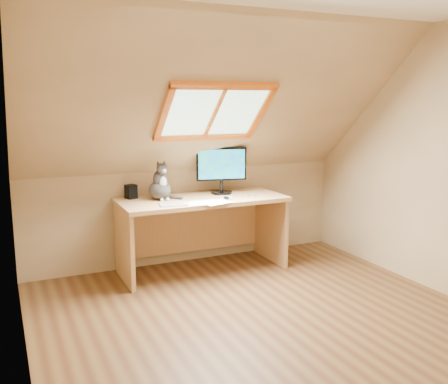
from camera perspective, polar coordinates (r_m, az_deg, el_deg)
ground at (r=4.06m, az=5.03°, el=-14.73°), size 3.50×3.50×0.00m
room_shell at (r=3.61m, az=6.12°, el=5.68°), size 3.52×3.52×2.41m
desk at (r=5.13m, az=-2.82°, el=-3.02°), size 1.67×0.73×0.76m
monitor at (r=5.19m, az=-0.30°, el=2.85°), size 0.52×0.22×0.48m
cat at (r=4.94m, az=-7.30°, el=0.77°), size 0.25×0.29×0.40m
desk_speaker at (r=5.04m, az=-10.58°, el=0.05°), size 0.12×0.12×0.14m
graphics_tablet at (r=4.69m, az=-5.76°, el=-1.40°), size 0.29×0.23×0.01m
mouse at (r=4.93m, az=0.26°, el=-0.67°), size 0.07×0.10×0.03m
papers at (r=4.77m, az=-1.78°, el=-1.19°), size 0.35×0.30×0.01m
cables at (r=5.05m, az=1.60°, el=-0.52°), size 0.51×0.26×0.01m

